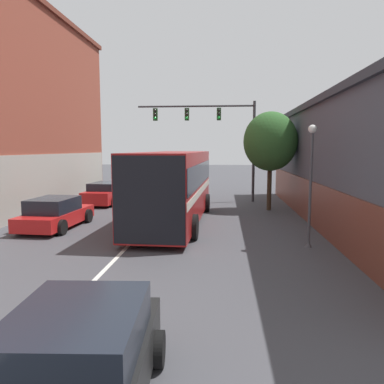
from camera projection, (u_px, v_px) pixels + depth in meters
name	position (u px, v px, depth m)	size (l,w,h in m)	color
lane_center_line	(142.00, 232.00, 15.74)	(0.14, 39.54, 0.01)	silver
bus	(174.00, 183.00, 17.60)	(3.11, 10.57, 3.35)	maroon
hatchback_foreground	(74.00, 371.00, 4.80)	(2.28, 4.21, 1.42)	black
parked_car_left_near	(55.00, 214.00, 16.55)	(2.22, 4.35, 1.36)	red
parked_car_left_mid	(137.00, 181.00, 33.15)	(2.42, 4.19, 1.40)	slate
parked_car_left_far	(107.00, 193.00, 23.97)	(2.22, 4.61, 1.37)	red
traffic_signal_gantry	(215.00, 128.00, 24.59)	(7.75, 0.36, 6.58)	#333338
street_lamp	(311.00, 180.00, 13.13)	(0.30, 0.30, 4.33)	#47474C
street_tree_near	(270.00, 142.00, 21.06)	(3.02, 2.72, 5.58)	#3D2D1E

